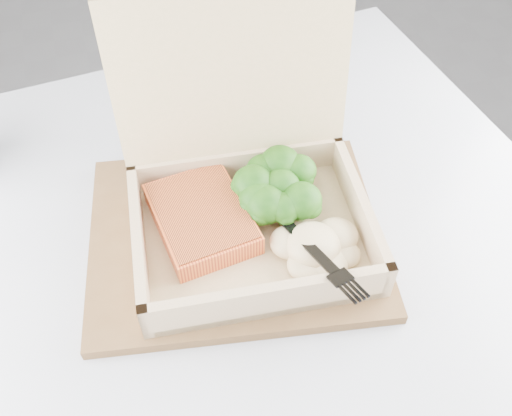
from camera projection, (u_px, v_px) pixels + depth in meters
name	position (u px, v px, depth m)	size (l,w,h in m)	color
floor	(167.00, 262.00, 1.49)	(4.00, 4.00, 0.00)	gray
cafe_table	(241.00, 346.00, 0.75)	(0.87, 0.87, 0.73)	black
serving_tray	(235.00, 235.00, 0.63)	(0.31, 0.25, 0.01)	brown
takeout_container	(245.00, 181.00, 0.59)	(0.26, 0.24, 0.23)	tan
salmon_fillet	(202.00, 218.00, 0.61)	(0.09, 0.12, 0.03)	orange
broccoli_pile	(281.00, 191.00, 0.62)	(0.10, 0.10, 0.04)	#2E6516
mashed_potatoes	(313.00, 245.00, 0.58)	(0.09, 0.08, 0.03)	beige
plastic_fork	(296.00, 230.00, 0.58)	(0.05, 0.15, 0.03)	black
receipt	(204.00, 132.00, 0.74)	(0.08, 0.15, 0.00)	white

